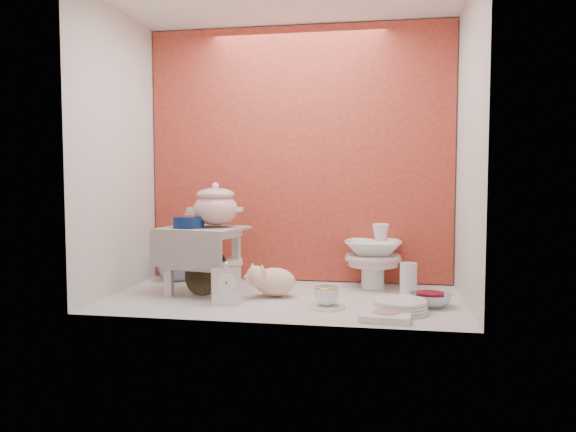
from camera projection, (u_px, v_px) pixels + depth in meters
name	position (u px, v px, depth m)	size (l,w,h in m)	color
ground	(283.00, 298.00, 2.87)	(1.80, 1.80, 0.00)	silver
niche_shell	(289.00, 118.00, 2.98)	(1.86, 1.03, 1.53)	#C84232
step_stool	(203.00, 261.00, 2.97)	(0.41, 0.35, 0.35)	silver
soup_tureen	(216.00, 205.00, 2.97)	(0.28, 0.28, 0.24)	white
cobalt_bowl	(189.00, 222.00, 2.93)	(0.16, 0.16, 0.06)	#0A1E4E
floral_platter	(188.00, 243.00, 3.40)	(0.44, 0.08, 0.43)	silver
blue_white_vase	(176.00, 262.00, 3.35)	(0.21, 0.21, 0.22)	white
lacquer_tray	(206.00, 271.00, 2.95)	(0.26, 0.12, 0.24)	black
mantel_clock	(226.00, 284.00, 2.71)	(0.14, 0.05, 0.20)	silver
plush_pig	(275.00, 281.00, 2.89)	(0.27, 0.19, 0.16)	beige
teacup_saucer	(326.00, 307.00, 2.65)	(0.18, 0.18, 0.01)	white
gold_rim_teacup	(326.00, 296.00, 2.65)	(0.12, 0.12, 0.09)	white
lattice_dish	(386.00, 315.00, 2.44)	(0.22, 0.22, 0.03)	white
dinner_plate_stack	(400.00, 306.00, 2.56)	(0.25, 0.25, 0.06)	white
crystal_bowl	(430.00, 300.00, 2.68)	(0.20, 0.20, 0.06)	silver
clear_glass_vase	(408.00, 280.00, 2.90)	(0.09, 0.09, 0.17)	silver
porcelain_tower	(373.00, 256.00, 3.10)	(0.32, 0.32, 0.36)	white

